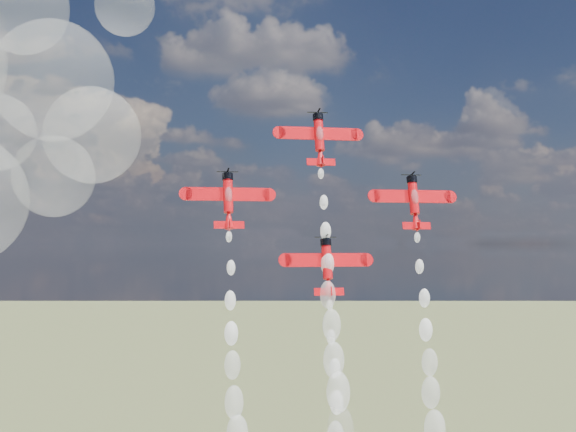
# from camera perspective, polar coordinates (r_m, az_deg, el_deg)

# --- Properties ---
(plane_lead) EXTENTS (13.80, 5.25, 9.69)m
(plane_lead) POSITION_cam_1_polar(r_m,az_deg,el_deg) (138.46, 2.23, 5.58)
(plane_lead) COLOR red
(plane_lead) RESTS_ON ground
(plane_left) EXTENTS (13.80, 5.25, 9.69)m
(plane_left) POSITION_cam_1_polar(r_m,az_deg,el_deg) (131.93, -4.27, 1.22)
(plane_left) COLOR red
(plane_left) RESTS_ON ground
(plane_right) EXTENTS (13.80, 5.25, 9.69)m
(plane_right) POSITION_cam_1_polar(r_m,az_deg,el_deg) (139.30, 8.94, 1.07)
(plane_right) COLOR red
(plane_right) RESTS_ON ground
(plane_slot) EXTENTS (13.80, 5.25, 9.69)m
(plane_slot) POSITION_cam_1_polar(r_m,az_deg,el_deg) (131.82, 2.80, -3.50)
(plane_slot) COLOR red
(plane_slot) RESTS_ON ground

